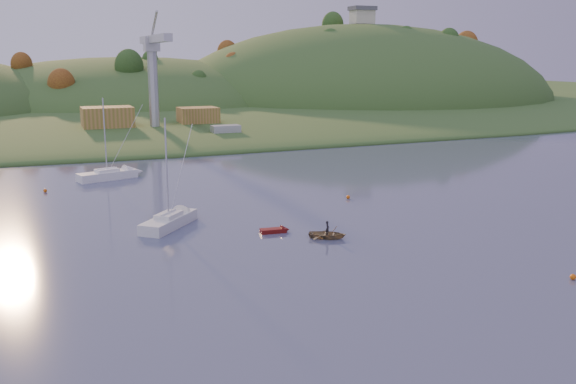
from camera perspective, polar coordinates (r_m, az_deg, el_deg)
name	(u,v)px	position (r m, az deg, el deg)	size (l,w,h in m)	color
far_shore	(96,105)	(257.23, -16.70, 7.44)	(620.00, 220.00, 1.50)	#26471C
shore_slope	(119,121)	(192.85, -14.76, 6.16)	(640.00, 150.00, 7.00)	#26471C
hill_center	(131,108)	(238.62, -13.81, 7.27)	(140.00, 120.00, 36.00)	#26471C
hill_right	(360,104)	(251.40, 6.43, 7.77)	(150.00, 130.00, 60.00)	#26471C
hilltop_house	(362,15)	(251.16, 6.62, 15.39)	(9.00, 7.00, 6.45)	beige
hillside_trees	(111,115)	(212.62, -15.48, 6.64)	(280.00, 50.00, 32.00)	#1F4418
wharf	(167,132)	(151.31, -10.72, 5.29)	(42.00, 16.00, 2.40)	slate
shed_west	(107,118)	(149.93, -15.76, 6.37)	(11.00, 8.00, 4.80)	olive
shed_east	(198,116)	(154.67, -8.00, 6.72)	(9.00, 7.00, 4.00)	olive
dock_crane	(154,61)	(146.21, -11.86, 11.30)	(3.20, 28.00, 20.30)	#B7B7BC
sailboat_near	(169,220)	(71.47, -10.55, -2.50)	(7.63, 8.22, 11.99)	silver
sailboat_far	(107,174)	(101.10, -15.78, 1.52)	(9.26, 5.16, 12.31)	white
canoe	(327,234)	(66.31, 3.52, -3.79)	(2.75, 3.86, 0.80)	olive
paddler	(327,231)	(66.21, 3.53, -3.47)	(0.57, 0.38, 1.57)	black
red_tender	(279,230)	(68.44, -0.83, -3.41)	(3.29, 1.40, 1.09)	#5E0F0D
work_vessel	(226,136)	(140.18, -5.55, 4.97)	(14.36, 5.33, 3.67)	slate
buoy_0	(573,277)	(59.36, 24.00, -6.91)	(0.50, 0.50, 0.50)	#E4610C
buoy_1	(348,197)	(84.56, 5.37, -0.45)	(0.50, 0.50, 0.50)	#E4610C
buoy_3	(45,191)	(94.31, -20.78, 0.12)	(0.50, 0.50, 0.50)	#E4610C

